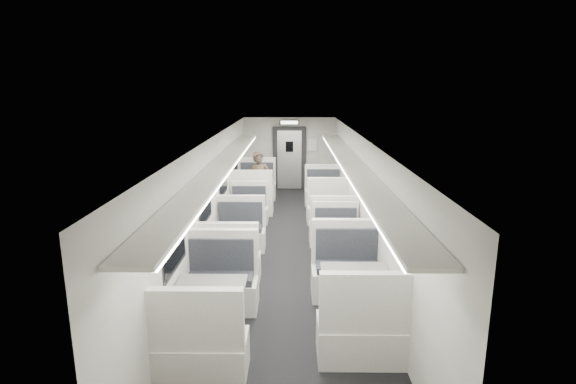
{
  "coord_description": "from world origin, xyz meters",
  "views": [
    {
      "loc": [
        0.1,
        -8.91,
        3.37
      ],
      "look_at": [
        0.0,
        0.61,
        1.14
      ],
      "focal_mm": 28.0,
      "sensor_mm": 36.0,
      "label": 1
    }
  ],
  "objects_px": {
    "booth_left_b": "(246,217)",
    "exit_sign": "(289,122)",
    "booth_right_b": "(330,217)",
    "booth_right_d": "(354,296)",
    "booth_right_c": "(339,249)",
    "vestibule_door": "(289,159)",
    "booth_right_a": "(325,198)",
    "booth_left_c": "(236,245)",
    "passenger": "(259,183)",
    "booth_left_d": "(212,310)",
    "booth_left_a": "(254,192)"
  },
  "relations": [
    {
      "from": "booth_left_d",
      "to": "exit_sign",
      "type": "bearing_deg",
      "value": 83.49
    },
    {
      "from": "booth_left_b",
      "to": "passenger",
      "type": "xyz_separation_m",
      "value": [
        0.21,
        1.57,
        0.5
      ]
    },
    {
      "from": "booth_left_b",
      "to": "exit_sign",
      "type": "height_order",
      "value": "exit_sign"
    },
    {
      "from": "vestibule_door",
      "to": "booth_right_b",
      "type": "bearing_deg",
      "value": -77.89
    },
    {
      "from": "booth_left_c",
      "to": "exit_sign",
      "type": "bearing_deg",
      "value": 80.69
    },
    {
      "from": "booth_left_b",
      "to": "booth_right_a",
      "type": "height_order",
      "value": "booth_right_a"
    },
    {
      "from": "booth_left_b",
      "to": "booth_right_a",
      "type": "xyz_separation_m",
      "value": [
        2.0,
        1.76,
        0.04
      ]
    },
    {
      "from": "booth_left_b",
      "to": "passenger",
      "type": "relative_size",
      "value": 1.14
    },
    {
      "from": "booth_right_c",
      "to": "passenger",
      "type": "xyz_separation_m",
      "value": [
        -1.79,
        3.69,
        0.5
      ]
    },
    {
      "from": "booth_left_a",
      "to": "booth_left_b",
      "type": "xyz_separation_m",
      "value": [
        0.0,
        -2.38,
        -0.07
      ]
    },
    {
      "from": "booth_left_c",
      "to": "booth_left_a",
      "type": "bearing_deg",
      "value": 90.0
    },
    {
      "from": "booth_left_d",
      "to": "booth_right_c",
      "type": "distance_m",
      "value": 3.24
    },
    {
      "from": "booth_left_a",
      "to": "booth_left_d",
      "type": "distance_m",
      "value": 7.06
    },
    {
      "from": "vestibule_door",
      "to": "booth_left_c",
      "type": "bearing_deg",
      "value": -98.63
    },
    {
      "from": "booth_right_c",
      "to": "exit_sign",
      "type": "height_order",
      "value": "exit_sign"
    },
    {
      "from": "booth_left_b",
      "to": "booth_left_d",
      "type": "distance_m",
      "value": 4.68
    },
    {
      "from": "exit_sign",
      "to": "booth_left_d",
      "type": "bearing_deg",
      "value": -96.51
    },
    {
      "from": "booth_left_b",
      "to": "exit_sign",
      "type": "relative_size",
      "value": 3.14
    },
    {
      "from": "booth_left_a",
      "to": "booth_left_b",
      "type": "height_order",
      "value": "booth_left_a"
    },
    {
      "from": "passenger",
      "to": "booth_left_c",
      "type": "bearing_deg",
      "value": -98.09
    },
    {
      "from": "booth_right_b",
      "to": "booth_right_c",
      "type": "xyz_separation_m",
      "value": [
        0.0,
        -2.04,
        -0.03
      ]
    },
    {
      "from": "exit_sign",
      "to": "vestibule_door",
      "type": "bearing_deg",
      "value": 90.0
    },
    {
      "from": "booth_left_b",
      "to": "vestibule_door",
      "type": "xyz_separation_m",
      "value": [
        1.0,
        4.58,
        0.69
      ]
    },
    {
      "from": "booth_right_d",
      "to": "booth_right_c",
      "type": "bearing_deg",
      "value": 90.0
    },
    {
      "from": "passenger",
      "to": "booth_left_d",
      "type": "bearing_deg",
      "value": -96.68
    },
    {
      "from": "vestibule_door",
      "to": "booth_right_d",
      "type": "bearing_deg",
      "value": -83.56
    },
    {
      "from": "booth_right_b",
      "to": "exit_sign",
      "type": "distance_m",
      "value": 4.69
    },
    {
      "from": "booth_left_b",
      "to": "booth_right_a",
      "type": "bearing_deg",
      "value": 41.41
    },
    {
      "from": "passenger",
      "to": "booth_right_b",
      "type": "bearing_deg",
      "value": -47.41
    },
    {
      "from": "booth_left_a",
      "to": "vestibule_door",
      "type": "xyz_separation_m",
      "value": [
        1.0,
        2.19,
        0.62
      ]
    },
    {
      "from": "booth_left_b",
      "to": "booth_right_c",
      "type": "bearing_deg",
      "value": -46.76
    },
    {
      "from": "booth_left_c",
      "to": "vestibule_door",
      "type": "xyz_separation_m",
      "value": [
        1.0,
        6.59,
        0.66
      ]
    },
    {
      "from": "booth_left_d",
      "to": "passenger",
      "type": "relative_size",
      "value": 1.34
    },
    {
      "from": "booth_right_d",
      "to": "passenger",
      "type": "relative_size",
      "value": 1.38
    },
    {
      "from": "passenger",
      "to": "booth_left_a",
      "type": "bearing_deg",
      "value": 99.34
    },
    {
      "from": "booth_left_c",
      "to": "booth_right_b",
      "type": "relative_size",
      "value": 1.0
    },
    {
      "from": "booth_right_a",
      "to": "booth_right_d",
      "type": "height_order",
      "value": "booth_right_d"
    },
    {
      "from": "booth_left_a",
      "to": "booth_right_a",
      "type": "height_order",
      "value": "booth_left_a"
    },
    {
      "from": "booth_right_a",
      "to": "passenger",
      "type": "bearing_deg",
      "value": -173.76
    },
    {
      "from": "booth_right_b",
      "to": "booth_right_d",
      "type": "xyz_separation_m",
      "value": [
        0.0,
        -4.2,
        0.04
      ]
    },
    {
      "from": "booth_right_d",
      "to": "vestibule_door",
      "type": "bearing_deg",
      "value": 96.44
    },
    {
      "from": "booth_right_c",
      "to": "vestibule_door",
      "type": "height_order",
      "value": "vestibule_door"
    },
    {
      "from": "booth_left_b",
      "to": "booth_right_d",
      "type": "height_order",
      "value": "booth_right_d"
    },
    {
      "from": "booth_right_b",
      "to": "passenger",
      "type": "bearing_deg",
      "value": 137.4
    },
    {
      "from": "booth_right_a",
      "to": "booth_left_c",
      "type": "bearing_deg",
      "value": -117.92
    },
    {
      "from": "booth_left_c",
      "to": "passenger",
      "type": "relative_size",
      "value": 1.25
    },
    {
      "from": "booth_right_d",
      "to": "exit_sign",
      "type": "height_order",
      "value": "exit_sign"
    },
    {
      "from": "booth_right_a",
      "to": "exit_sign",
      "type": "xyz_separation_m",
      "value": [
        -1.0,
        2.32,
        1.89
      ]
    },
    {
      "from": "booth_left_a",
      "to": "vestibule_door",
      "type": "height_order",
      "value": "vestibule_door"
    },
    {
      "from": "booth_left_c",
      "to": "passenger",
      "type": "xyz_separation_m",
      "value": [
        0.21,
        3.58,
        0.47
      ]
    }
  ]
}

